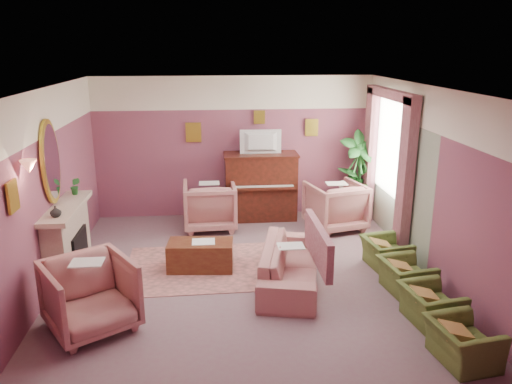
{
  "coord_description": "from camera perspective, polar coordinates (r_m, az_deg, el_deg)",
  "views": [
    {
      "loc": [
        -0.46,
        -6.81,
        3.36
      ],
      "look_at": [
        0.2,
        0.4,
        1.22
      ],
      "focal_mm": 35.0,
      "sensor_mm": 36.0,
      "label": 1
    }
  ],
  "objects": [
    {
      "name": "floor",
      "position": [
        7.61,
        -1.24,
        -9.77
      ],
      "size": [
        5.5,
        6.0,
        0.01
      ],
      "primitive_type": "cube",
      "color": "slate",
      "rests_on": "ground"
    },
    {
      "name": "ceiling",
      "position": [
        6.85,
        -1.39,
        11.74
      ],
      "size": [
        5.5,
        6.0,
        0.01
      ],
      "primitive_type": "cube",
      "color": "white",
      "rests_on": "wall_back"
    },
    {
      "name": "wall_back",
      "position": [
        10.02,
        -2.5,
        5.13
      ],
      "size": [
        5.5,
        0.02,
        2.8
      ],
      "primitive_type": "cube",
      "color": "#6F3E5D",
      "rests_on": "floor"
    },
    {
      "name": "wall_front",
      "position": [
        4.31,
        1.49,
        -10.59
      ],
      "size": [
        5.5,
        0.02,
        2.8
      ],
      "primitive_type": "cube",
      "color": "#6F3E5D",
      "rests_on": "floor"
    },
    {
      "name": "wall_left",
      "position": [
        7.45,
        -22.91,
        -0.14
      ],
      "size": [
        0.02,
        6.0,
        2.8
      ],
      "primitive_type": "cube",
      "color": "#6F3E5D",
      "rests_on": "floor"
    },
    {
      "name": "wall_right",
      "position": [
        7.78,
        19.33,
        0.9
      ],
      "size": [
        0.02,
        6.0,
        2.8
      ],
      "primitive_type": "cube",
      "color": "#6F3E5D",
      "rests_on": "floor"
    },
    {
      "name": "picture_rail_band",
      "position": [
        9.86,
        -2.57,
        11.26
      ],
      "size": [
        5.5,
        0.01,
        0.65
      ],
      "primitive_type": "cube",
      "color": "white",
      "rests_on": "wall_back"
    },
    {
      "name": "stripe_panel",
      "position": [
        9.01,
        15.73,
        1.12
      ],
      "size": [
        0.01,
        3.0,
        2.15
      ],
      "primitive_type": "cube",
      "color": "#92A087",
      "rests_on": "wall_right"
    },
    {
      "name": "fireplace_surround",
      "position": [
        7.85,
        -20.69,
        -5.66
      ],
      "size": [
        0.3,
        1.4,
        1.1
      ],
      "primitive_type": "cube",
      "color": "#C0A891",
      "rests_on": "floor"
    },
    {
      "name": "fireplace_inset",
      "position": [
        7.88,
        -19.87,
        -6.67
      ],
      "size": [
        0.18,
        0.72,
        0.68
      ],
      "primitive_type": "cube",
      "color": "black",
      "rests_on": "floor"
    },
    {
      "name": "fire_ember",
      "position": [
        7.94,
        -19.46,
        -7.87
      ],
      "size": [
        0.06,
        0.54,
        0.1
      ],
      "primitive_type": "cube",
      "color": "orange",
      "rests_on": "floor"
    },
    {
      "name": "mantel_shelf",
      "position": [
        7.66,
        -20.9,
        -1.69
      ],
      "size": [
        0.4,
        1.55,
        0.07
      ],
      "primitive_type": "cube",
      "color": "#C0A891",
      "rests_on": "fireplace_surround"
    },
    {
      "name": "hearth",
      "position": [
        8.01,
        -18.9,
        -9.23
      ],
      "size": [
        0.55,
        1.5,
        0.02
      ],
      "primitive_type": "cube",
      "color": "#C0A891",
      "rests_on": "floor"
    },
    {
      "name": "mirror_frame",
      "position": [
        7.53,
        -22.45,
        3.22
      ],
      "size": [
        0.04,
        0.72,
        1.2
      ],
      "primitive_type": "ellipsoid",
      "color": "gold",
      "rests_on": "wall_left"
    },
    {
      "name": "mirror_glass",
      "position": [
        7.52,
        -22.26,
        3.23
      ],
      "size": [
        0.01,
        0.6,
        1.06
      ],
      "primitive_type": "ellipsoid",
      "color": "silver",
      "rests_on": "wall_left"
    },
    {
      "name": "sconce_shade",
      "position": [
        6.49,
        -24.55,
        2.66
      ],
      "size": [
        0.2,
        0.2,
        0.16
      ],
      "primitive_type": "cone",
      "color": "#FF8968",
      "rests_on": "wall_left"
    },
    {
      "name": "piano",
      "position": [
        9.92,
        0.53,
        0.58
      ],
      "size": [
        1.4,
        0.6,
        1.3
      ],
      "primitive_type": "cube",
      "color": "#431910",
      "rests_on": "floor"
    },
    {
      "name": "piano_keyshelf",
      "position": [
        9.57,
        0.74,
        0.41
      ],
      "size": [
        1.3,
        0.12,
        0.06
      ],
      "primitive_type": "cube",
      "color": "#431910",
      "rests_on": "piano"
    },
    {
      "name": "piano_keys",
      "position": [
        9.56,
        0.74,
        0.64
      ],
      "size": [
        1.2,
        0.08,
        0.02
      ],
      "primitive_type": "cube",
      "color": "silver",
      "rests_on": "piano"
    },
    {
      "name": "piano_top",
      "position": [
        9.76,
        0.54,
        4.31
      ],
      "size": [
        1.45,
        0.65,
        0.04
      ],
      "primitive_type": "cube",
      "color": "#431910",
      "rests_on": "piano"
    },
    {
      "name": "television",
      "position": [
        9.65,
        0.58,
        5.93
      ],
      "size": [
        0.8,
        0.12,
        0.48
      ],
      "primitive_type": "imported",
      "color": "black",
      "rests_on": "piano"
    },
    {
      "name": "print_back_left",
      "position": [
        9.92,
        -7.16,
        6.78
      ],
      "size": [
        0.3,
        0.03,
        0.38
      ],
      "primitive_type": "cube",
      "color": "gold",
      "rests_on": "wall_back"
    },
    {
      "name": "print_back_right",
      "position": [
        10.1,
        6.37,
        7.33
      ],
      "size": [
        0.26,
        0.03,
        0.34
      ],
      "primitive_type": "cube",
      "color": "gold",
      "rests_on": "wall_back"
    },
    {
      "name": "print_back_mid",
      "position": [
        9.92,
        0.39,
        8.55
      ],
      "size": [
        0.22,
        0.03,
        0.26
      ],
      "primitive_type": "cube",
      "color": "gold",
      "rests_on": "wall_back"
    },
    {
      "name": "print_left_wall",
      "position": [
        6.27,
        -26.05,
        -0.45
      ],
      "size": [
        0.03,
        0.28,
        0.36
      ],
      "primitive_type": "cube",
      "color": "gold",
      "rests_on": "wall_left"
    },
    {
      "name": "window_blind",
      "position": [
        9.09,
        15.28,
        5.33
      ],
      "size": [
        0.03,
        1.4,
        1.8
      ],
      "primitive_type": "cube",
      "color": "beige",
      "rests_on": "wall_right"
    },
    {
      "name": "curtain_left",
      "position": [
        8.32,
        16.71,
        1.38
      ],
      "size": [
        0.16,
        0.34,
        2.6
      ],
      "primitive_type": "cube",
      "color": "#90525B",
      "rests_on": "floor"
    },
    {
      "name": "curtain_right",
      "position": [
        10.0,
        12.88,
        4.12
      ],
      "size": [
        0.16,
        0.34,
        2.6
      ],
      "primitive_type": "cube",
      "color": "#90525B",
      "rests_on": "floor"
    },
    {
      "name": "pelmet",
      "position": [
        8.95,
        15.2,
        10.74
      ],
      "size": [
        0.16,
        2.2,
        0.16
      ],
      "primitive_type": "cube",
      "color": "#90525B",
      "rests_on": "wall_right"
    },
    {
      "name": "mantel_plant",
      "position": [
        8.12,
        -19.96,
        0.65
      ],
      "size": [
        0.16,
        0.16,
        0.28
      ],
      "primitive_type": "imported",
      "color": "#216525",
      "rests_on": "mantel_shelf"
    },
    {
      "name": "mantel_vase",
      "position": [
        7.17,
        -21.93,
        -2.09
      ],
      "size": [
        0.16,
        0.16,
        0.16
      ],
      "primitive_type": "imported",
      "color": "white",
      "rests_on": "mantel_shelf"
    },
    {
      "name": "area_rug",
      "position": [
        7.97,
        -5.66,
        -8.54
      ],
      "size": [
        2.54,
        1.85,
        0.01
      ],
      "primitive_type": "cube",
      "rotation": [
        0.0,
        0.0,
        0.02
      ],
      "color": "#A96863",
      "rests_on": "floor"
    },
    {
      "name": "coffee_table",
      "position": [
        7.84,
        -6.34,
        -7.23
      ],
      "size": [
        1.04,
        0.58,
        0.45
      ],
      "primitive_type": "cube",
      "rotation": [
        0.0,
        0.0,
        -0.08
      ],
      "color": "#542916",
      "rests_on": "floor"
    },
    {
      "name": "table_paper",
      "position": [
        7.75,
        -6.03,
        -5.66
      ],
      "size": [
        0.35,
        0.28,
        0.01
      ],
      "primitive_type": "cube",
      "color": "white",
      "rests_on": "coffee_table"
    },
    {
      "name": "sofa",
      "position": [
        7.31,
        3.96,
        -7.41
      ],
      "size": [
        0.67,
        2.02,
        0.82
      ],
      "primitive_type": "imported",
      "color": "#B5756E",
      "rests_on": "floor"
    },
    {
      "name": "sofa_throw",
      "position": [
        7.31,
        7.1,
        -5.88
      ],
      "size": [
        0.1,
        1.53,
        0.56
      ],
      "primitive_type": "cube",
      "color": "#90525B",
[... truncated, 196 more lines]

